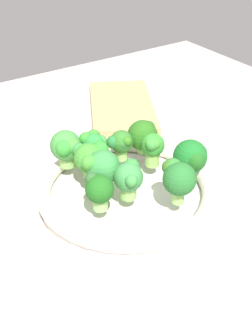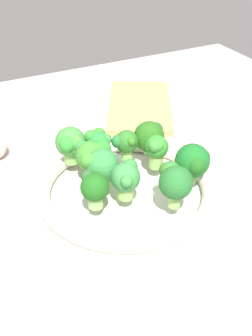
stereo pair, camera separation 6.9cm
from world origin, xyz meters
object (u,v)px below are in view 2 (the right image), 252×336
(broccoli_floret_4, at_px, (71,143))
(broccoli_floret_6, at_px, (174,181))
(broccoli_floret_7, at_px, (93,186))
(broccoli_floret_2, at_px, (92,155))
(broccoli_floret_1, at_px, (193,162))
(bowl, at_px, (126,192))
(broccoli_floret_5, at_px, (126,143))
(broccoli_floret_3, at_px, (150,136))
(broccoli_floret_10, at_px, (98,143))
(broccoli_floret_0, at_px, (156,149))
(broccoli_floret_9, at_px, (127,179))
(cutting_board, at_px, (140,106))
(broccoli_floret_8, at_px, (101,166))

(broccoli_floret_4, relative_size, broccoli_floret_6, 0.96)
(broccoli_floret_6, height_order, broccoli_floret_7, broccoli_floret_6)
(broccoli_floret_2, relative_size, broccoli_floret_7, 1.08)
(broccoli_floret_1, height_order, broccoli_floret_7, broccoli_floret_1)
(bowl, distance_m, broccoli_floret_4, 0.13)
(broccoli_floret_2, bearing_deg, broccoli_floret_5, 102.41)
(broccoli_floret_3, xyz_separation_m, broccoli_floret_5, (-0.00, -0.05, -0.00))
(broccoli_floret_4, height_order, broccoli_floret_10, broccoli_floret_4)
(broccoli_floret_6, bearing_deg, broccoli_floret_2, -149.18)
(broccoli_floret_0, distance_m, broccoli_floret_6, 0.10)
(broccoli_floret_3, height_order, broccoli_floret_5, broccoli_floret_3)
(broccoli_floret_2, bearing_deg, broccoli_floret_1, 56.95)
(broccoli_floret_6, distance_m, broccoli_floret_7, 0.12)
(broccoli_floret_6, distance_m, broccoli_floret_9, 0.07)
(broccoli_floret_5, bearing_deg, broccoli_floret_2, -77.59)
(broccoli_floret_7, xyz_separation_m, broccoli_floret_9, (0.01, 0.05, 0.00))
(bowl, xyz_separation_m, cutting_board, (-0.30, 0.19, -0.01))
(broccoli_floret_0, relative_size, broccoli_floret_9, 0.98)
(broccoli_floret_4, relative_size, broccoli_floret_8, 0.98)
(broccoli_floret_4, xyz_separation_m, broccoli_floret_5, (0.03, 0.09, -0.01))
(bowl, relative_size, broccoli_floret_5, 5.30)
(broccoli_floret_0, bearing_deg, broccoli_floret_5, -143.59)
(broccoli_floret_5, height_order, cutting_board, broccoli_floret_5)
(bowl, bearing_deg, broccoli_floret_10, -171.23)
(broccoli_floret_4, distance_m, broccoli_floret_8, 0.09)
(bowl, relative_size, broccoli_floret_6, 4.25)
(bowl, relative_size, broccoli_floret_2, 4.69)
(bowl, xyz_separation_m, broccoli_floret_5, (-0.07, 0.03, 0.05))
(broccoli_floret_5, relative_size, cutting_board, 0.21)
(bowl, relative_size, broccoli_floret_9, 4.80)
(broccoli_floret_8, bearing_deg, broccoli_floret_2, 177.93)
(broccoli_floret_0, xyz_separation_m, broccoli_floret_5, (-0.05, -0.03, -0.00))
(broccoli_floret_7, bearing_deg, broccoli_floret_3, 121.41)
(broccoli_floret_0, relative_size, broccoli_floret_3, 0.97)
(bowl, bearing_deg, broccoli_floret_8, -103.95)
(broccoli_floret_0, bearing_deg, broccoli_floret_2, -106.34)
(broccoli_floret_10, bearing_deg, broccoli_floret_7, -27.58)
(broccoli_floret_9, bearing_deg, broccoli_floret_1, 86.86)
(broccoli_floret_7, distance_m, broccoli_floret_8, 0.05)
(broccoli_floret_2, relative_size, broccoli_floret_10, 1.06)
(broccoli_floret_4, xyz_separation_m, broccoli_floret_8, (0.09, 0.02, 0.00))
(bowl, distance_m, broccoli_floret_6, 0.11)
(broccoli_floret_2, bearing_deg, broccoli_floret_3, 97.17)
(broccoli_floret_6, bearing_deg, broccoli_floret_10, -162.33)
(bowl, xyz_separation_m, broccoli_floret_4, (-0.10, -0.06, 0.06))
(broccoli_floret_3, height_order, broccoli_floret_9, same)
(bowl, height_order, broccoli_floret_0, broccoli_floret_0)
(broccoli_floret_4, bearing_deg, broccoli_floret_10, 69.65)
(broccoli_floret_6, distance_m, broccoli_floret_10, 0.17)
(broccoli_floret_5, bearing_deg, bowl, -26.55)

